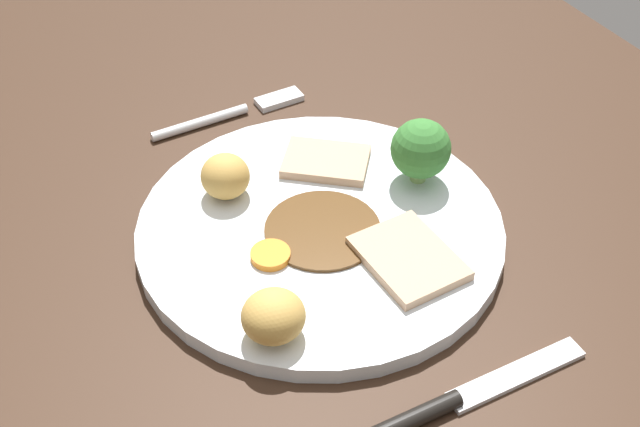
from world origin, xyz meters
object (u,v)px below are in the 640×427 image
(meat_slice_under, at_px, (326,161))
(fork, at_px, (233,113))
(roast_potato_left, at_px, (273,316))
(carrot_coin_front, at_px, (271,255))
(dinner_plate, at_px, (320,229))
(knife, at_px, (446,405))
(roast_potato_right, at_px, (225,176))
(broccoli_floret, at_px, (421,149))
(meat_slice_main, at_px, (409,258))

(meat_slice_under, relative_size, fork, 0.46)
(roast_potato_left, bearing_deg, carrot_coin_front, 156.99)
(dinner_plate, height_order, roast_potato_left, roast_potato_left)
(knife, bearing_deg, carrot_coin_front, 106.28)
(dinner_plate, distance_m, roast_potato_left, 0.12)
(roast_potato_right, distance_m, fork, 0.13)
(roast_potato_left, relative_size, roast_potato_right, 1.11)
(dinner_plate, xyz_separation_m, knife, (0.18, -0.00, -0.00))
(broccoli_floret, bearing_deg, meat_slice_main, -36.65)
(meat_slice_main, height_order, carrot_coin_front, meat_slice_main)
(roast_potato_right, height_order, knife, roast_potato_right)
(dinner_plate, relative_size, meat_slice_under, 4.10)
(meat_slice_main, relative_size, meat_slice_under, 1.13)
(broccoli_floret, distance_m, fork, 0.20)
(roast_potato_left, distance_m, broccoli_floret, 0.20)
(dinner_plate, xyz_separation_m, meat_slice_main, (0.07, 0.04, 0.01))
(broccoli_floret, relative_size, fork, 0.37)
(broccoli_floret, bearing_deg, carrot_coin_front, -79.39)
(meat_slice_under, relative_size, carrot_coin_front, 2.33)
(roast_potato_left, relative_size, fork, 0.29)
(carrot_coin_front, relative_size, knife, 0.16)
(broccoli_floret, bearing_deg, meat_slice_under, -131.45)
(meat_slice_under, xyz_separation_m, knife, (0.25, -0.04, -0.01))
(roast_potato_left, bearing_deg, knife, 38.03)
(broccoli_floret, height_order, knife, broccoli_floret)
(dinner_plate, distance_m, meat_slice_main, 0.08)
(meat_slice_main, xyz_separation_m, knife, (0.11, -0.04, -0.01))
(roast_potato_left, bearing_deg, dinner_plate, 136.97)
(meat_slice_under, bearing_deg, carrot_coin_front, -48.08)
(roast_potato_right, bearing_deg, meat_slice_under, 87.53)
(broccoli_floret, xyz_separation_m, fork, (-0.17, -0.09, -0.04))
(meat_slice_main, height_order, broccoli_floret, broccoli_floret)
(dinner_plate, bearing_deg, roast_potato_left, -43.03)
(meat_slice_under, height_order, roast_potato_left, roast_potato_left)
(carrot_coin_front, distance_m, fork, 0.21)
(meat_slice_main, relative_size, carrot_coin_front, 2.63)
(dinner_plate, height_order, broccoli_floret, broccoli_floret)
(fork, bearing_deg, roast_potato_right, -116.95)
(roast_potato_left, height_order, roast_potato_right, same)
(roast_potato_left, distance_m, fork, 0.28)
(meat_slice_under, xyz_separation_m, broccoli_floret, (0.05, 0.06, 0.03))
(carrot_coin_front, bearing_deg, roast_potato_right, -179.80)
(dinner_plate, distance_m, roast_potato_right, 0.09)
(dinner_plate, relative_size, meat_slice_main, 3.63)
(roast_potato_right, xyz_separation_m, carrot_coin_front, (0.08, 0.00, -0.02))
(meat_slice_under, bearing_deg, knife, -9.60)
(roast_potato_left, bearing_deg, roast_potato_right, 169.33)
(carrot_coin_front, xyz_separation_m, knife, (0.17, 0.05, -0.01))
(roast_potato_left, relative_size, knife, 0.24)
(meat_slice_main, bearing_deg, knife, -20.10)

